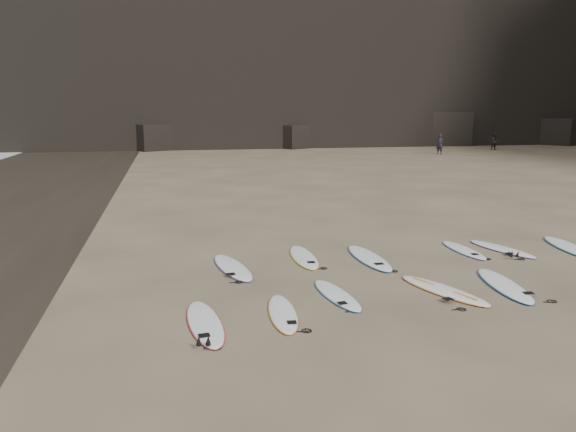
# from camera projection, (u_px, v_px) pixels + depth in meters

# --- Properties ---
(ground) EXTENTS (240.00, 240.00, 0.00)m
(ground) POSITION_uv_depth(u_px,v_px,m) (377.00, 295.00, 12.45)
(ground) COLOR #897559
(ground) RESTS_ON ground
(surfboard_0) EXTENTS (0.81, 2.55, 0.09)m
(surfboard_0) POSITION_uv_depth(u_px,v_px,m) (205.00, 323.00, 10.73)
(surfboard_0) COLOR white
(surfboard_0) RESTS_ON ground
(surfboard_1) EXTENTS (0.72, 2.24, 0.08)m
(surfboard_1) POSITION_uv_depth(u_px,v_px,m) (283.00, 313.00, 11.26)
(surfboard_1) COLOR white
(surfboard_1) RESTS_ON ground
(surfboard_2) EXTENTS (0.78, 2.29, 0.08)m
(surfboard_2) POSITION_uv_depth(u_px,v_px,m) (337.00, 295.00, 12.35)
(surfboard_2) COLOR white
(surfboard_2) RESTS_ON ground
(surfboard_3) EXTENTS (1.45, 2.61, 0.09)m
(surfboard_3) POSITION_uv_depth(u_px,v_px,m) (444.00, 290.00, 12.65)
(surfboard_3) COLOR white
(surfboard_3) RESTS_ON ground
(surfboard_4) EXTENTS (1.06, 2.74, 0.10)m
(surfboard_4) POSITION_uv_depth(u_px,v_px,m) (504.00, 285.00, 13.01)
(surfboard_4) COLOR white
(surfboard_4) RESTS_ON ground
(surfboard_5) EXTENTS (1.09, 2.71, 0.10)m
(surfboard_5) POSITION_uv_depth(u_px,v_px,m) (232.00, 267.00, 14.46)
(surfboard_5) COLOR white
(surfboard_5) RESTS_ON ground
(surfboard_6) EXTENTS (0.71, 2.54, 0.09)m
(surfboard_6) POSITION_uv_depth(u_px,v_px,m) (304.00, 257.00, 15.46)
(surfboard_6) COLOR white
(surfboard_6) RESTS_ON ground
(surfboard_7) EXTENTS (0.71, 2.79, 0.10)m
(surfboard_7) POSITION_uv_depth(u_px,v_px,m) (369.00, 257.00, 15.36)
(surfboard_7) COLOR white
(surfboard_7) RESTS_ON ground
(surfboard_8) EXTENTS (0.56, 2.25, 0.08)m
(surfboard_8) POSITION_uv_depth(u_px,v_px,m) (463.00, 250.00, 16.24)
(surfboard_8) COLOR white
(surfboard_8) RESTS_ON ground
(surfboard_9) EXTENTS (1.17, 2.44, 0.09)m
(surfboard_9) POSITION_uv_depth(u_px,v_px,m) (502.00, 249.00, 16.35)
(surfboard_9) COLOR white
(surfboard_9) RESTS_ON ground
(surfboard_10) EXTENTS (1.19, 2.86, 0.10)m
(surfboard_10) POSITION_uv_depth(u_px,v_px,m) (569.00, 247.00, 16.52)
(surfboard_10) COLOR white
(surfboard_10) RESTS_ON ground
(person_a) EXTENTS (0.76, 0.78, 1.81)m
(person_a) POSITION_uv_depth(u_px,v_px,m) (440.00, 144.00, 49.12)
(person_a) COLOR black
(person_a) RESTS_ON ground
(person_b) EXTENTS (0.82, 0.64, 1.68)m
(person_b) POSITION_uv_depth(u_px,v_px,m) (495.00, 141.00, 54.14)
(person_b) COLOR black
(person_b) RESTS_ON ground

